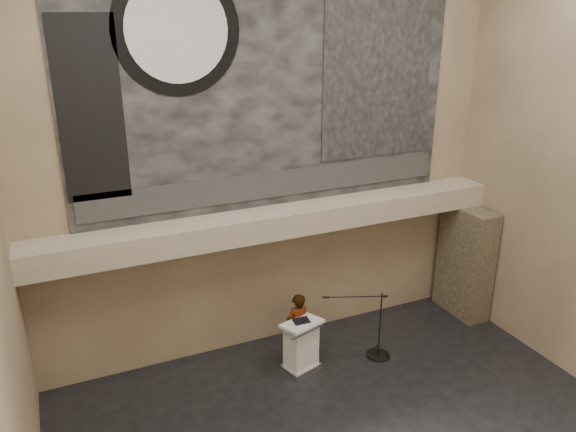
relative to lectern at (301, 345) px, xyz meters
name	(u,v)px	position (x,y,z in m)	size (l,w,h in m)	color
wall_back	(272,155)	(-0.04, 1.38, 3.70)	(10.00, 0.02, 8.50)	#78604C
soffit	(280,221)	(-0.04, 0.98, 2.40)	(10.00, 0.80, 0.50)	tan
sprinkler_left	(206,247)	(-1.64, 0.93, 2.12)	(0.04, 0.04, 0.06)	#B2893D
sprinkler_right	(360,221)	(1.86, 0.93, 2.12)	(0.04, 0.04, 0.06)	#B2893D
banner	(272,83)	(-0.04, 1.35, 5.15)	(8.00, 0.05, 5.00)	black
banner_text_strip	(274,184)	(-0.04, 1.31, 3.10)	(7.76, 0.02, 0.55)	#2A2A2A
banner_clock_rim	(177,30)	(-1.84, 1.31, 6.15)	(2.30, 2.30, 0.02)	black
banner_clock_face	(177,30)	(-1.84, 1.29, 6.15)	(1.84, 1.84, 0.02)	silver
banner_building_print	(378,72)	(2.36, 1.31, 5.25)	(2.60, 0.02, 3.60)	black
banner_brick_print	(90,111)	(-3.44, 1.31, 4.85)	(1.10, 0.02, 3.20)	black
stone_pier	(465,261)	(4.61, 0.53, 0.80)	(0.60, 1.40, 2.70)	#413728
lectern	(301,345)	(0.00, 0.00, 0.00)	(0.92, 0.76, 1.14)	silver
binder	(301,321)	(0.00, 0.01, 0.56)	(0.33, 0.26, 0.04)	black
papers	(297,324)	(-0.12, -0.04, 0.55)	(0.22, 0.31, 0.01)	silver
speaker_person	(297,327)	(0.07, 0.35, 0.21)	(0.56, 0.37, 1.53)	white
mic_stand	(376,346)	(1.67, -0.27, -0.32)	(1.41, 0.73, 1.53)	black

